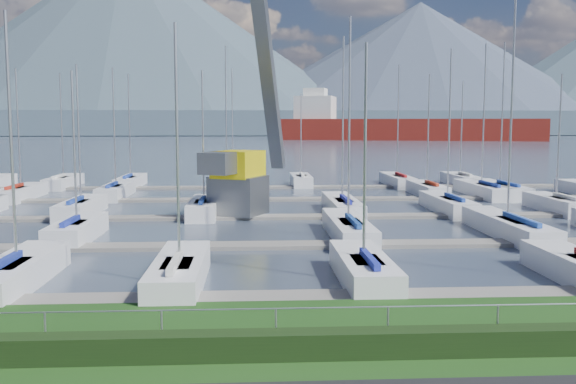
{
  "coord_description": "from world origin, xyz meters",
  "views": [
    {
      "loc": [
        -1.61,
        -16.49,
        6.09
      ],
      "look_at": [
        0.0,
        12.0,
        3.0
      ],
      "focal_mm": 40.0,
      "sensor_mm": 36.0,
      "label": 1
    }
  ],
  "objects": [
    {
      "name": "water",
      "position": [
        0.0,
        260.0,
        -0.4
      ],
      "size": [
        800.0,
        540.0,
        0.2
      ],
      "primitive_type": "cube",
      "color": "#3B4556"
    },
    {
      "name": "hedge",
      "position": [
        0.0,
        -0.4,
        0.35
      ],
      "size": [
        80.0,
        0.7,
        0.7
      ],
      "primitive_type": "cube",
      "color": "black",
      "rests_on": "grass"
    },
    {
      "name": "fence",
      "position": [
        0.0,
        0.0,
        1.2
      ],
      "size": [
        80.0,
        0.04,
        0.04
      ],
      "primitive_type": "cylinder",
      "rotation": [
        0.0,
        1.57,
        0.0
      ],
      "color": "#9CA0A5",
      "rests_on": "grass"
    },
    {
      "name": "foothill",
      "position": [
        0.0,
        330.0,
        6.0
      ],
      "size": [
        900.0,
        80.0,
        12.0
      ],
      "primitive_type": "cube",
      "color": "#495B6B",
      "rests_on": "water"
    },
    {
      "name": "mountains",
      "position": [
        7.35,
        404.62,
        46.68
      ],
      "size": [
        1190.0,
        360.0,
        115.0
      ],
      "color": "#49596A",
      "rests_on": "water"
    },
    {
      "name": "docks",
      "position": [
        0.0,
        26.0,
        -0.22
      ],
      "size": [
        90.0,
        41.6,
        0.25
      ],
      "color": "gray",
      "rests_on": "water"
    },
    {
      "name": "crane",
      "position": [
        -2.07,
        28.07,
        5.33
      ],
      "size": [
        6.27,
        13.47,
        22.35
      ],
      "rotation": [
        0.0,
        0.0,
        -0.43
      ],
      "color": "#53565B",
      "rests_on": "water"
    },
    {
      "name": "cargo_ship_mid",
      "position": [
        51.01,
        219.56,
        3.56
      ],
      "size": [
        98.33,
        44.11,
        21.5
      ],
      "rotation": [
        0.0,
        0.0,
        -0.28
      ],
      "color": "maroon",
      "rests_on": "water"
    },
    {
      "name": "sailboat_fleet",
      "position": [
        -0.64,
        27.78,
        5.46
      ],
      "size": [
        75.23,
        49.65,
        13.53
      ],
      "color": "navy",
      "rests_on": "water"
    }
  ]
}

